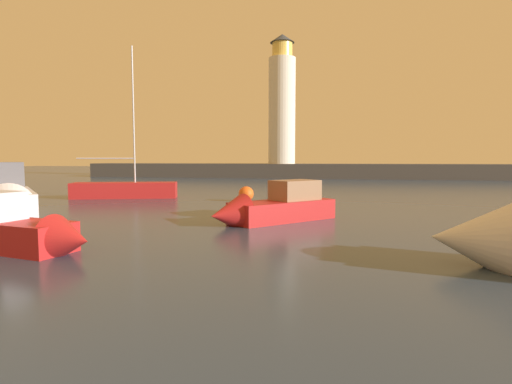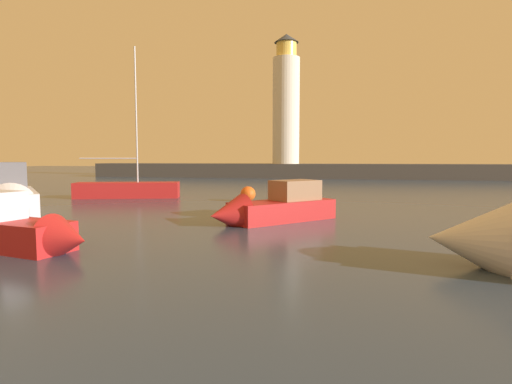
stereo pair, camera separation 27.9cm
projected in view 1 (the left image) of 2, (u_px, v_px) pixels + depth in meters
The scene contains 8 objects.
ground_plane at pixel (265, 196), 31.80m from camera, with size 220.00×220.00×0.00m, color #2D3D51.
breakwater at pixel (298, 171), 61.27m from camera, with size 66.04×5.07×2.16m, color #423F3D.
lighthouse at pixel (282, 103), 60.88m from camera, with size 4.02×4.02×19.19m.
motorboat_0 at pixel (7, 201), 20.20m from camera, with size 7.44×7.62×3.19m.
motorboat_2 at pixel (270, 208), 18.96m from camera, with size 5.83×6.00×2.28m.
motorboat_3 at pixel (17, 231), 13.10m from camera, with size 6.40×2.77×2.10m.
sailboat_moored at pixel (125, 189), 30.47m from camera, with size 7.80×3.90×11.21m.
mooring_buoy at pixel (246, 194), 28.03m from camera, with size 1.05×1.05×1.05m, color #EA5919.
Camera 1 is at (5.16, -1.06, 2.98)m, focal length 28.46 mm.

